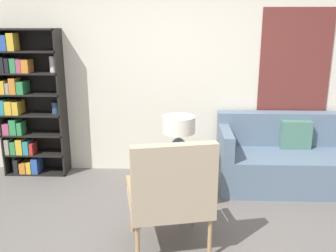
# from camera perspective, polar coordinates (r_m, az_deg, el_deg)

# --- Properties ---
(wall_back) EXTENTS (6.40, 0.08, 2.70)m
(wall_back) POSITION_cam_1_polar(r_m,az_deg,el_deg) (4.73, 0.52, 8.86)
(wall_back) COLOR silver
(wall_back) RESTS_ON ground_plane
(bookshelf) EXTENTS (0.78, 0.30, 1.83)m
(bookshelf) POSITION_cam_1_polar(r_m,az_deg,el_deg) (5.01, -20.86, 3.04)
(bookshelf) COLOR black
(bookshelf) RESTS_ON ground_plane
(armchair) EXTENTS (0.79, 0.73, 1.01)m
(armchair) POSITION_cam_1_polar(r_m,az_deg,el_deg) (3.10, 0.52, -9.91)
(armchair) COLOR tan
(armchair) RESTS_ON ground_plane
(couch) EXTENTS (1.85, 0.83, 0.83)m
(couch) POSITION_cam_1_polar(r_m,az_deg,el_deg) (4.75, 18.95, -4.87)
(couch) COLOR slate
(couch) RESTS_ON ground_plane
(side_table) EXTENTS (0.57, 0.57, 0.52)m
(side_table) POSITION_cam_1_polar(r_m,az_deg,el_deg) (3.95, 2.80, -5.71)
(side_table) COLOR brown
(side_table) RESTS_ON ground_plane
(table_lamp) EXTENTS (0.34, 0.34, 0.44)m
(table_lamp) POSITION_cam_1_polar(r_m,az_deg,el_deg) (3.89, 1.64, -0.60)
(table_lamp) COLOR slate
(table_lamp) RESTS_ON side_table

